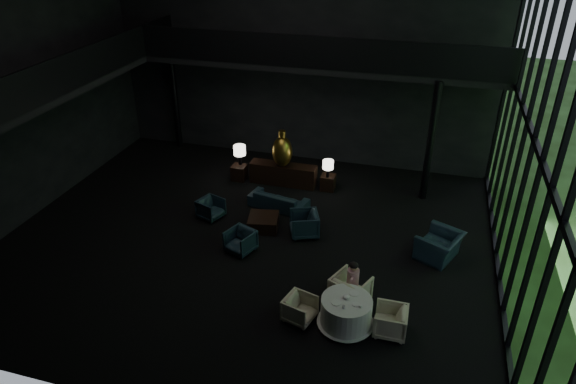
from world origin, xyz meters
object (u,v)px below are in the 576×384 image
(coffee_table, at_px, (263,222))
(dining_table, at_px, (346,314))
(table_lamp_left, at_px, (240,151))
(lounge_armchair_south, at_px, (240,241))
(lounge_armchair_east, at_px, (304,222))
(dining_chair_east, at_px, (390,321))
(lounge_armchair_west, at_px, (211,209))
(window_armchair, at_px, (440,241))
(bronze_urn, at_px, (282,151))
(table_lamp_right, at_px, (328,165))
(sofa, at_px, (279,198))
(side_table_right, at_px, (328,182))
(child, at_px, (353,274))
(dining_chair_north, at_px, (351,287))
(side_table_left, at_px, (239,172))
(console, at_px, (283,174))
(dining_chair_west, at_px, (300,309))

(coffee_table, relative_size, dining_table, 0.66)
(table_lamp_left, distance_m, lounge_armchair_south, 4.61)
(lounge_armchair_east, xyz_separation_m, dining_chair_east, (2.87, -3.38, -0.08))
(lounge_armchair_west, xyz_separation_m, window_armchair, (6.90, -0.23, 0.23))
(bronze_urn, relative_size, lounge_armchair_south, 1.85)
(dining_chair_east, bearing_deg, lounge_armchair_west, -121.14)
(table_lamp_left, xyz_separation_m, table_lamp_right, (3.20, -0.11, -0.08))
(sofa, height_order, lounge_armchair_east, lounge_armchair_east)
(sofa, relative_size, lounge_armchair_west, 2.77)
(side_table_right, distance_m, lounge_armchair_south, 4.57)
(lounge_armchair_west, bearing_deg, table_lamp_right, -29.66)
(child, bearing_deg, coffee_table, -38.30)
(table_lamp_right, bearing_deg, side_table_right, 90.00)
(table_lamp_right, distance_m, dining_chair_east, 6.85)
(bronze_urn, xyz_separation_m, lounge_armchair_west, (-1.53, -2.70, -0.97))
(sofa, relative_size, lounge_armchair_south, 2.56)
(table_lamp_right, bearing_deg, dining_chair_north, -72.39)
(lounge_armchair_west, relative_size, coffee_table, 0.73)
(bronze_urn, relative_size, lounge_armchair_west, 2.00)
(child, bearing_deg, side_table_right, -72.08)
(sofa, xyz_separation_m, dining_chair_north, (3.00, -3.88, 0.10))
(side_table_left, bearing_deg, table_lamp_right, 0.41)
(side_table_left, bearing_deg, dining_chair_north, -47.72)
(console, bearing_deg, bronze_urn, -90.00)
(table_lamp_left, relative_size, lounge_armchair_west, 1.11)
(lounge_armchair_east, xyz_separation_m, child, (1.85, -2.44, 0.33))
(side_table_right, height_order, lounge_armchair_east, lounge_armchair_east)
(console, relative_size, side_table_left, 4.35)
(table_lamp_left, bearing_deg, window_armchair, -23.69)
(table_lamp_left, xyz_separation_m, lounge_armchair_west, (0.07, -2.82, -0.73))
(table_lamp_left, xyz_separation_m, dining_table, (4.97, -6.39, -0.72))
(table_lamp_right, xyz_separation_m, sofa, (-1.27, -1.56, -0.62))
(dining_table, bearing_deg, sofa, 122.81)
(side_table_left, xyz_separation_m, lounge_armchair_east, (3.10, -2.84, 0.16))
(sofa, height_order, dining_chair_north, dining_chair_north)
(lounge_armchair_east, distance_m, dining_chair_east, 4.43)
(sofa, relative_size, dining_table, 1.34)
(dining_table, height_order, dining_chair_west, dining_table)
(table_lamp_left, relative_size, table_lamp_right, 1.16)
(window_armchair, xyz_separation_m, dining_chair_west, (-3.07, -3.43, -0.25))
(side_table_left, relative_size, child, 0.85)
(lounge_armchair_west, relative_size, window_armchair, 0.51)
(lounge_armchair_south, xyz_separation_m, coffee_table, (0.24, 1.33, -0.15))
(side_table_right, height_order, dining_chair_north, dining_chair_north)
(window_armchair, height_order, dining_chair_north, window_armchair)
(bronze_urn, bearing_deg, sofa, -77.92)
(child, bearing_deg, table_lamp_right, -71.72)
(dining_table, relative_size, dining_chair_north, 1.47)
(sofa, bearing_deg, console, -68.01)
(table_lamp_left, relative_size, lounge_armchair_east, 0.82)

